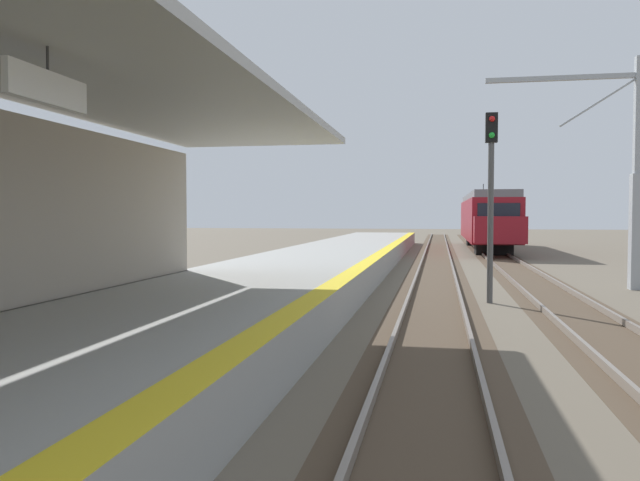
{
  "coord_description": "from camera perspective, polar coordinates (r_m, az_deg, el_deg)",
  "views": [
    {
      "loc": [
        2.01,
        2.19,
        2.43
      ],
      "look_at": [
        0.5,
        10.13,
        2.1
      ],
      "focal_mm": 35.22,
      "sensor_mm": 36.0,
      "label": 1
    }
  ],
  "objects": [
    {
      "name": "rail_signal_post",
      "position": [
        17.82,
        15.26,
        4.73
      ],
      "size": [
        0.32,
        0.34,
        5.2
      ],
      "color": "#4C4C4C",
      "rests_on": "ground"
    },
    {
      "name": "track_pair_middle",
      "position": [
        18.27,
        21.12,
        -5.29
      ],
      "size": [
        2.34,
        120.0,
        0.16
      ],
      "color": "#4C3D2D",
      "rests_on": "ground"
    },
    {
      "name": "station_platform",
      "position": [
        14.66,
        -7.3,
        -5.43
      ],
      "size": [
        5.0,
        80.0,
        0.91
      ],
      "color": "#999993",
      "rests_on": "ground"
    },
    {
      "name": "catenary_pylon_far_side",
      "position": [
        22.65,
        26.17,
        5.08
      ],
      "size": [
        5.0,
        0.4,
        7.5
      ],
      "color": "#9EA3A8",
      "rests_on": "ground"
    },
    {
      "name": "approaching_train",
      "position": [
        45.19,
        14.94,
        1.96
      ],
      "size": [
        2.93,
        19.6,
        4.76
      ],
      "color": "maroon",
      "rests_on": "ground"
    },
    {
      "name": "track_pair_nearest_platform",
      "position": [
        17.97,
        10.34,
        -5.3
      ],
      "size": [
        2.34,
        120.0,
        0.16
      ],
      "color": "#4C3D2D",
      "rests_on": "ground"
    }
  ]
}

